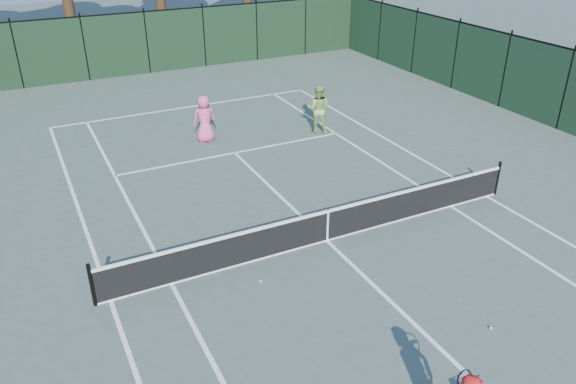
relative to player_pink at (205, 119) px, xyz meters
name	(u,v)px	position (x,y,z in m)	size (l,w,h in m)	color
ground	(327,241)	(0.52, -7.89, -0.86)	(90.00, 90.00, 0.00)	#46554B
sideline_doubles_left	(110,301)	(-4.96, -7.89, -0.86)	(0.10, 23.77, 0.01)	white
sideline_doubles_right	(486,196)	(6.01, -7.89, -0.86)	(0.10, 23.77, 0.01)	white
sideline_singles_left	(171,284)	(-3.59, -7.89, -0.86)	(0.10, 23.77, 0.01)	white
sideline_singles_right	(451,206)	(4.64, -7.89, -0.86)	(0.10, 23.77, 0.01)	white
baseline_far	(187,107)	(0.52, 4.00, -0.86)	(10.97, 0.10, 0.01)	white
service_line_far	(235,153)	(0.52, -1.49, -0.86)	(8.23, 0.10, 0.01)	white
center_service_line	(327,241)	(0.52, -7.89, -0.86)	(0.10, 12.80, 0.01)	white
tennis_net	(327,225)	(0.52, -7.89, -0.39)	(11.69, 0.09, 1.06)	black
fence_far	(147,43)	(0.52, 10.11, 0.64)	(24.00, 0.05, 3.00)	black
player_pink	(205,119)	(0.00, 0.00, 0.00)	(0.89, 0.63, 1.73)	#E04F85
player_green	(318,109)	(4.13, -0.98, 0.04)	(1.12, 1.07, 1.82)	#8EB55A
loose_ball_near_cart	(491,328)	(1.81, -12.32, -0.83)	(0.07, 0.07, 0.07)	#CDE42E
loose_ball_midcourt	(261,281)	(-1.74, -8.75, -0.83)	(0.07, 0.07, 0.07)	#CCE42E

